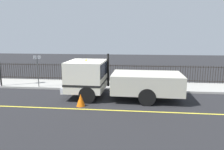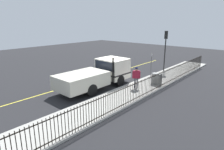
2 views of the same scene
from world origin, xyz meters
name	(u,v)px [view 1 (image 1 of 2)]	position (x,y,z in m)	size (l,w,h in m)	color
ground_plane	(90,97)	(0.00, 0.00, 0.00)	(61.28, 61.28, 0.00)	#232326
sidewalk_slab	(98,85)	(2.89, 0.00, 0.07)	(2.81, 27.86, 0.14)	#A3A099
lane_marking	(81,109)	(-2.26, 0.00, 0.00)	(0.12, 25.07, 0.01)	yellow
work_truck	(112,78)	(-0.12, -1.43, 1.24)	(2.67, 7.01, 2.63)	silver
worker_standing	(98,70)	(2.67, -0.05, 1.24)	(0.54, 0.50, 1.80)	maroon
iron_fence	(100,72)	(4.16, 0.00, 0.83)	(0.04, 23.71, 1.37)	black
utility_cabinet	(74,76)	(3.45, 2.02, 0.62)	(0.79, 0.48, 0.97)	gray
traffic_cone	(81,100)	(-1.78, 0.12, 0.34)	(0.47, 0.47, 0.67)	orange
street_sign	(38,67)	(1.66, 4.12, 1.60)	(0.32, 0.42, 2.34)	#4C4C4C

